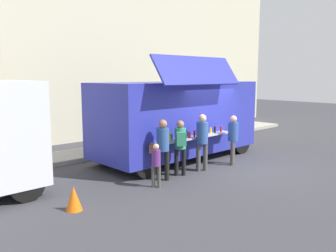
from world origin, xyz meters
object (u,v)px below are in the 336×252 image
Objects in this scene: trash_bin at (208,127)px; customer_front_ordering at (202,137)px; traffic_cone_orange at (74,198)px; child_near_queue at (156,161)px; customer_mid_with_backpack at (180,142)px; customer_rear_waiting at (162,145)px; food_truck_main at (178,117)px; customer_extra_browsing at (233,135)px.

trash_bin is 6.36m from customer_front_ordering.
child_near_queue is at bearing 0.36° from traffic_cone_orange.
trash_bin reaches higher than traffic_cone_orange.
customer_mid_with_backpack is (3.63, 0.36, 0.74)m from traffic_cone_orange.
customer_front_ordering is at bearing -140.68° from trash_bin.
traffic_cone_orange is 0.32× the size of customer_rear_waiting.
food_truck_main is at bearing -4.81° from customer_mid_with_backpack.
food_truck_main is 3.43m from child_near_queue.
customer_rear_waiting is at bearing -144.46° from food_truck_main.
food_truck_main is at bearing 21.39° from traffic_cone_orange.
child_near_queue is (2.39, 0.02, 0.43)m from traffic_cone_orange.
trash_bin is 0.83× the size of child_near_queue.
customer_front_ordering reaches higher than traffic_cone_orange.
food_truck_main is 3.74× the size of customer_mid_with_backpack.
traffic_cone_orange is 3.72m from customer_mid_with_backpack.
customer_rear_waiting is at bearing 111.46° from customer_front_ordering.
customer_mid_with_backpack is at bearing -20.93° from child_near_queue.
food_truck_main is 1.84m from customer_front_ordering.
trash_bin is 8.23m from child_near_queue.
customer_front_ordering reaches higher than child_near_queue.
customer_mid_with_backpack is at bearing 110.61° from customer_front_ordering.
customer_mid_with_backpack is at bearing -42.24° from customer_rear_waiting.
customer_front_ordering is 2.17m from child_near_queue.
trash_bin is at bearing -26.06° from customer_front_ordering.
customer_extra_browsing is at bearing -34.58° from child_near_queue.
traffic_cone_orange is 0.31× the size of customer_front_ordering.
customer_rear_waiting reaches higher than customer_extra_browsing.
traffic_cone_orange is at bearing 118.43° from customer_front_ordering.
food_truck_main is 5.24× the size of child_near_queue.
customer_mid_with_backpack is (-0.88, 0.06, -0.05)m from customer_front_ordering.
child_near_queue is at bearing -144.97° from food_truck_main.
customer_front_ordering is at bearing 51.99° from customer_extra_browsing.
customer_mid_with_backpack reaches higher than trash_bin.
food_truck_main is 2.07m from customer_extra_browsing.
customer_front_ordering is 1.08× the size of customer_extra_browsing.
customer_front_ordering is 1.50× the size of child_near_queue.
traffic_cone_orange is at bearing -159.89° from food_truck_main.
trash_bin is 7.59m from customer_rear_waiting.
customer_rear_waiting is 1.47× the size of child_near_queue.
customer_mid_with_backpack is 2.25m from customer_extra_browsing.
customer_front_ordering reaches higher than trash_bin.
customer_extra_browsing is (2.24, -0.22, -0.03)m from customer_mid_with_backpack.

